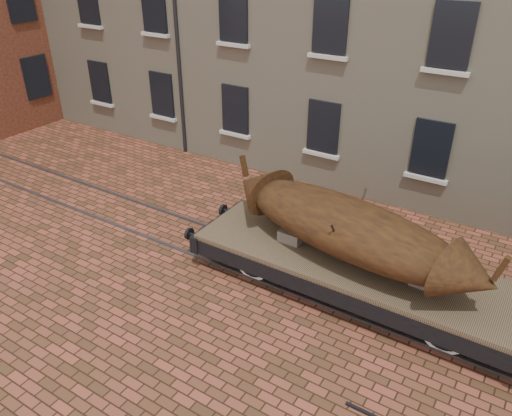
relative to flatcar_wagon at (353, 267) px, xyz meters
The scene contains 4 objects.
ground 1.11m from the flatcar_wagon, behind, with size 90.00×90.00×0.00m, color #4C2F1C.
rail_track 1.09m from the flatcar_wagon, behind, with size 30.00×1.52×0.06m.
flatcar_wagon is the anchor object (origin of this frame).
iron_boat 1.08m from the flatcar_wagon, behind, with size 6.86×3.02×1.64m.
Camera 1 is at (3.97, -9.37, 7.77)m, focal length 35.00 mm.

